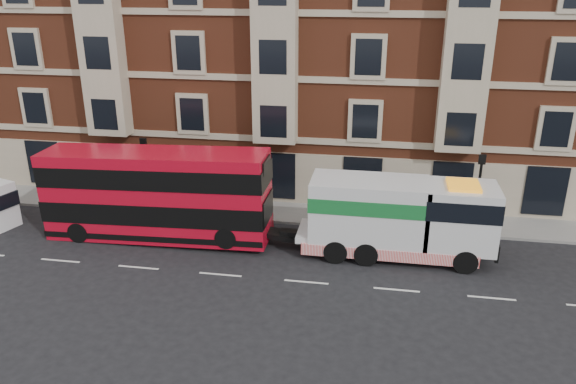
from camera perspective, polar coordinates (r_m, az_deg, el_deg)
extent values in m
plane|color=black|center=(26.30, -6.89, -8.33)|extent=(120.00, 120.00, 0.00)
cube|color=slate|center=(32.76, -3.26, -1.85)|extent=(90.00, 3.00, 0.15)
cube|color=brown|center=(37.60, -0.17, 15.29)|extent=(45.00, 12.00, 18.00)
cylinder|color=black|center=(32.69, -14.16, 1.36)|extent=(0.14, 0.14, 4.00)
cube|color=black|center=(32.06, -14.50, 4.89)|extent=(0.35, 0.15, 0.50)
cylinder|color=black|center=(30.47, 18.66, -0.60)|extent=(0.14, 0.14, 4.00)
cube|color=black|center=(29.80, 19.13, 3.15)|extent=(0.35, 0.15, 0.50)
cube|color=#B90A1F|center=(29.38, -13.22, -0.25)|extent=(11.56, 2.58, 4.54)
cube|color=black|center=(29.62, -13.11, -1.46)|extent=(11.60, 2.64, 1.08)
cube|color=black|center=(28.98, -13.41, 1.93)|extent=(11.60, 2.64, 1.03)
cylinder|color=black|center=(30.85, -20.50, -3.84)|extent=(1.07, 0.33, 1.07)
cylinder|color=black|center=(32.69, -18.54, -2.16)|extent=(1.07, 0.33, 1.07)
cylinder|color=black|center=(27.75, -6.33, -4.66)|extent=(1.07, 0.33, 1.07)
cylinder|color=black|center=(29.78, -5.12, -2.74)|extent=(1.07, 0.33, 1.07)
cube|color=silver|center=(27.81, 10.62, -4.55)|extent=(9.29, 2.37, 0.31)
cube|color=silver|center=(27.52, 17.05, -2.37)|extent=(3.30, 2.58, 2.99)
cube|color=silver|center=(27.23, 8.22, -1.75)|extent=(5.57, 2.58, 2.99)
cube|color=#16662C|center=(27.03, 8.28, -0.74)|extent=(5.62, 2.62, 0.72)
cube|color=red|center=(27.96, 10.15, -5.19)|extent=(8.25, 2.64, 0.57)
cylinder|color=black|center=(27.26, 17.57, -6.76)|extent=(1.14, 0.36, 1.14)
cylinder|color=black|center=(29.33, 17.03, -4.64)|extent=(1.14, 0.36, 1.14)
cylinder|color=black|center=(26.94, 7.93, -6.25)|extent=(1.14, 0.41, 1.14)
cylinder|color=black|center=(29.03, 8.11, -4.14)|extent=(1.14, 0.41, 1.14)
cylinder|color=black|center=(26.99, 4.85, -6.05)|extent=(1.14, 0.41, 1.14)
cylinder|color=black|center=(29.08, 5.27, -3.96)|extent=(1.14, 0.41, 1.14)
cylinder|color=black|center=(34.90, -26.38, -2.15)|extent=(0.77, 0.45, 0.74)
imported|color=#181E30|center=(33.60, -16.13, -0.27)|extent=(0.77, 0.62, 1.83)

